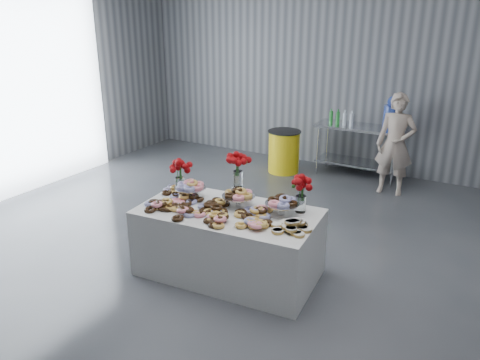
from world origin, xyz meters
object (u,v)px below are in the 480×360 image
(display_table, at_px, (228,242))
(person, at_px, (395,144))
(trash_barrel, at_px, (284,151))
(prep_table, at_px, (359,142))
(water_jug, at_px, (392,115))

(display_table, relative_size, person, 1.19)
(person, height_order, trash_barrel, person)
(prep_table, xyz_separation_m, trash_barrel, (-1.22, -0.42, -0.24))
(display_table, bearing_deg, trash_barrel, 105.25)
(water_jug, height_order, person, person)
(person, bearing_deg, water_jug, 107.59)
(trash_barrel, bearing_deg, prep_table, 19.16)
(water_jug, relative_size, person, 0.35)
(prep_table, bearing_deg, trash_barrel, -160.84)
(trash_barrel, bearing_deg, water_jug, 13.84)
(prep_table, bearing_deg, person, -36.15)
(person, bearing_deg, prep_table, 139.89)
(person, xyz_separation_m, trash_barrel, (-1.92, 0.09, -0.42))
(prep_table, height_order, trash_barrel, prep_table)
(display_table, relative_size, trash_barrel, 2.51)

